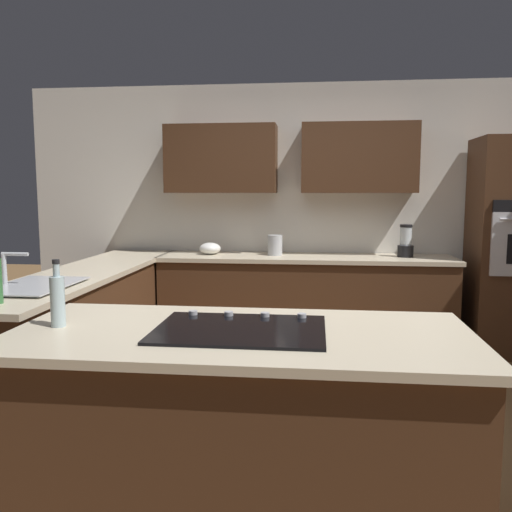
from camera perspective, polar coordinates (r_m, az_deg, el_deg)
ground_plane at (r=3.74m, az=6.16°, el=-17.15°), size 14.00×14.00×0.00m
wall_back at (r=5.46m, az=5.79°, el=5.95°), size 6.00×0.44×2.60m
lower_cabinets_back at (r=5.25m, az=5.25°, el=-5.10°), size 2.80×0.60×0.86m
countertop_back at (r=5.17m, az=5.30°, el=-0.22°), size 2.84×0.64×0.04m
lower_cabinets_side at (r=4.50m, az=-17.81°, el=-7.46°), size 0.60×2.90×0.86m
countertop_side at (r=4.41m, az=-18.02°, el=-1.78°), size 0.64×2.94×0.04m
island_base at (r=2.57m, az=-1.74°, el=-18.20°), size 2.00×0.88×0.86m
island_top at (r=2.42m, az=-1.78°, el=-8.49°), size 2.08×0.96×0.04m
sink_unit at (r=3.75m, az=-22.88°, el=-2.89°), size 0.46×0.70×0.23m
cooktop at (r=2.42m, az=-1.76°, el=-7.83°), size 0.76×0.56×0.03m
blender at (r=5.26m, az=15.73°, el=1.35°), size 0.15×0.15×0.31m
mixing_bowl at (r=5.31m, az=-4.99°, el=0.81°), size 0.21×0.21×0.12m
kettle at (r=5.21m, az=2.03°, el=1.18°), size 0.14×0.14×0.20m
oil_bottle at (r=2.63m, az=-20.58°, el=-4.38°), size 0.07×0.07×0.31m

